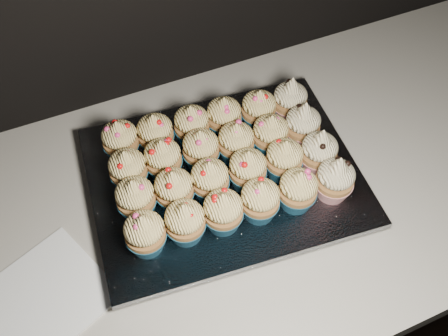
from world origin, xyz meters
name	(u,v)px	position (x,y,z in m)	size (l,w,h in m)	color
cabinet	(169,322)	(0.00, 1.70, 0.43)	(2.40, 0.60, 0.86)	black
worktop	(146,230)	(0.00, 1.70, 0.88)	(2.44, 0.64, 0.04)	silver
napkin	(48,295)	(-0.17, 1.64, 0.90)	(0.17, 0.17, 0.00)	white
baking_tray	(224,181)	(0.15, 1.72, 0.91)	(0.41, 0.32, 0.02)	black
foil_lining	(224,176)	(0.15, 1.72, 0.93)	(0.45, 0.35, 0.01)	silver
cupcake_0	(145,233)	(-0.01, 1.64, 0.97)	(0.06, 0.06, 0.08)	navy
cupcake_1	(185,222)	(0.05, 1.64, 0.97)	(0.06, 0.06, 0.08)	navy
cupcake_2	(223,211)	(0.11, 1.63, 0.97)	(0.06, 0.06, 0.08)	navy
cupcake_3	(260,200)	(0.17, 1.63, 0.97)	(0.06, 0.06, 0.08)	navy
cupcake_4	(298,190)	(0.24, 1.62, 0.97)	(0.06, 0.06, 0.08)	navy
cupcake_5	(335,179)	(0.30, 1.61, 0.97)	(0.06, 0.06, 0.10)	#A9171A
cupcake_6	(136,198)	(0.00, 1.71, 0.97)	(0.06, 0.06, 0.08)	navy
cupcake_7	(174,189)	(0.06, 1.70, 0.97)	(0.06, 0.06, 0.08)	navy
cupcake_8	(210,180)	(0.12, 1.69, 0.97)	(0.06, 0.06, 0.08)	navy
cupcake_9	(248,169)	(0.18, 1.69, 0.97)	(0.06, 0.06, 0.08)	navy
cupcake_10	(284,159)	(0.24, 1.68, 0.97)	(0.06, 0.06, 0.08)	navy
cupcake_11	(319,151)	(0.30, 1.67, 0.97)	(0.06, 0.06, 0.10)	#A9171A
cupcake_12	(128,169)	(0.00, 1.76, 0.97)	(0.06, 0.06, 0.08)	navy
cupcake_13	(163,159)	(0.06, 1.76, 0.97)	(0.06, 0.06, 0.08)	navy
cupcake_14	(201,149)	(0.13, 1.76, 0.97)	(0.06, 0.06, 0.08)	navy
cupcake_15	(236,142)	(0.19, 1.75, 0.97)	(0.06, 0.06, 0.08)	navy
cupcake_16	(270,134)	(0.25, 1.74, 0.97)	(0.06, 0.06, 0.08)	navy
cupcake_17	(302,125)	(0.31, 1.73, 0.97)	(0.06, 0.06, 0.10)	#A9171A
cupcake_18	(121,140)	(0.01, 1.83, 0.97)	(0.06, 0.06, 0.08)	navy
cupcake_19	(155,133)	(0.07, 1.82, 0.97)	(0.06, 0.06, 0.08)	navy
cupcake_20	(192,125)	(0.13, 1.81, 0.97)	(0.06, 0.06, 0.08)	navy
cupcake_21	(224,116)	(0.19, 1.81, 0.97)	(0.06, 0.06, 0.08)	navy
cupcake_22	(259,109)	(0.26, 1.80, 0.97)	(0.06, 0.06, 0.08)	navy
cupcake_23	(290,100)	(0.32, 1.80, 0.97)	(0.06, 0.06, 0.10)	#A9171A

